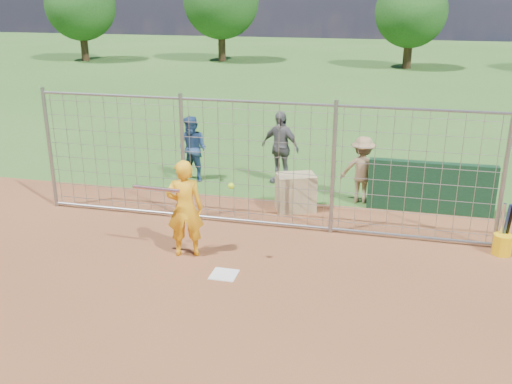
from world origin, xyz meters
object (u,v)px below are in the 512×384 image
(bystander_b, at_px, (280,147))
(bystander_c, at_px, (362,170))
(batter, at_px, (185,209))
(bystander_a, at_px, (192,149))
(bucket_with_bats, at_px, (503,242))
(equipment_bin, at_px, (296,193))

(bystander_b, height_order, bystander_c, bystander_b)
(batter, height_order, bystander_b, bystander_b)
(bystander_a, height_order, bystander_c, bystander_a)
(bystander_a, xyz_separation_m, bystander_c, (4.14, -0.51, -0.06))
(bucket_with_bats, bearing_deg, bystander_c, 141.07)
(bystander_b, bearing_deg, batter, -78.56)
(equipment_bin, bearing_deg, bystander_b, 88.63)
(equipment_bin, height_order, bucket_with_bats, bucket_with_bats)
(bystander_b, xyz_separation_m, equipment_bin, (0.71, -1.78, -0.49))
(batter, bearing_deg, bystander_b, -117.44)
(bucket_with_bats, bearing_deg, batter, -166.06)
(batter, xyz_separation_m, equipment_bin, (1.50, 2.63, -0.48))
(bystander_a, height_order, bucket_with_bats, bystander_a)
(bystander_a, bearing_deg, batter, -58.71)
(batter, relative_size, bucket_with_bats, 1.81)
(bystander_c, xyz_separation_m, equipment_bin, (-1.32, -0.87, -0.35))
(bystander_a, bearing_deg, bystander_b, 24.06)
(batter, bearing_deg, equipment_bin, -137.08)
(bystander_b, bearing_deg, bystander_c, -2.61)
(bystander_c, bearing_deg, equipment_bin, 36.22)
(batter, relative_size, equipment_bin, 2.20)
(bystander_a, xyz_separation_m, bucket_with_bats, (6.78, -2.65, -0.56))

